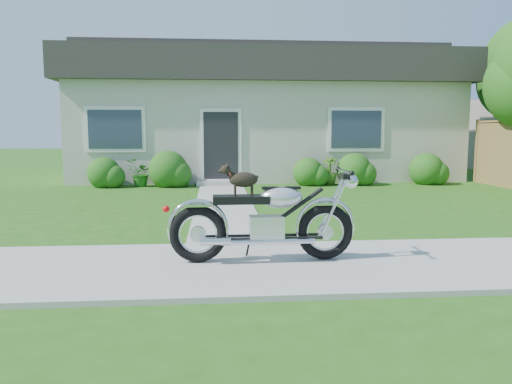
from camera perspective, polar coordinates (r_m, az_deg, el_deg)
ground at (r=6.06m, az=11.82°, el=-8.11°), size 80.00×80.00×0.00m
sidewalk at (r=6.05m, az=11.82°, el=-7.93°), size 24.00×2.20×0.04m
walkway at (r=10.71m, az=-3.68°, el=-1.31°), size 1.20×8.00×0.03m
house at (r=17.68m, az=0.72°, el=8.95°), size 12.60×7.03×4.50m
shrub_row at (r=14.24m, az=1.95°, el=2.42°), size 10.20×1.10×1.10m
potted_plant_left at (r=14.35m, az=-13.15°, el=2.13°), size 0.91×0.92×0.77m
potted_plant_right at (r=14.58m, az=8.36°, el=2.42°), size 0.62×0.62×0.83m
motorcycle_with_dog at (r=5.83m, az=1.17°, el=-3.07°), size 2.22×0.60×1.14m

